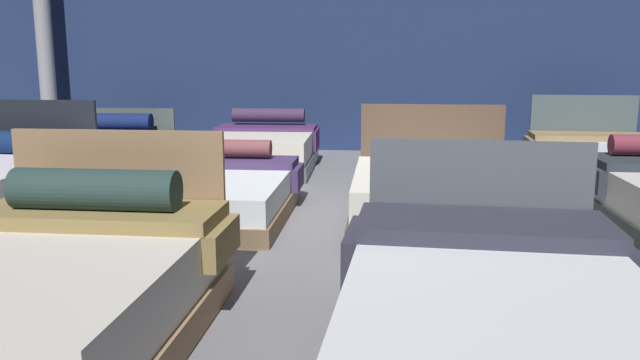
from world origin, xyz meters
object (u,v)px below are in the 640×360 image
(bed_2, at_px, (492,318))
(support_pillar, at_px, (45,43))
(bed_1, at_px, (51,291))
(bed_5, at_px, (207,194))
(bed_6, at_px, (437,197))
(bed_8, at_px, (106,150))
(bed_9, at_px, (261,150))
(bed_10, at_px, (430,156))
(bed_11, at_px, (598,158))

(bed_2, relative_size, support_pillar, 0.62)
(bed_1, relative_size, bed_5, 1.03)
(bed_6, distance_m, bed_8, 5.33)
(bed_1, relative_size, bed_9, 1.03)
(bed_1, xyz_separation_m, bed_5, (0.02, 2.83, -0.08))
(bed_2, relative_size, bed_9, 1.09)
(bed_5, xyz_separation_m, bed_10, (2.29, 2.75, -0.01))
(bed_2, relative_size, bed_8, 1.10)
(bed_5, distance_m, bed_8, 3.65)
(bed_2, xyz_separation_m, bed_5, (-2.24, 2.89, -0.07))
(bed_2, xyz_separation_m, bed_8, (-4.56, 5.71, -0.08))
(bed_1, bearing_deg, bed_6, 51.41)
(bed_1, xyz_separation_m, bed_10, (2.31, 5.58, -0.09))
(bed_5, bearing_deg, support_pillar, 132.07)
(bed_6, bearing_deg, support_pillar, 144.76)
(bed_1, height_order, bed_6, bed_1)
(bed_11, xyz_separation_m, support_pillar, (-8.38, 1.40, 1.53))
(bed_5, relative_size, bed_6, 1.01)
(bed_8, bearing_deg, bed_2, -53.08)
(bed_5, bearing_deg, bed_1, -91.22)
(bed_1, xyz_separation_m, bed_6, (2.21, 2.79, -0.05))
(bed_8, height_order, bed_10, bed_8)
(bed_1, distance_m, bed_5, 2.83)
(bed_11, bearing_deg, support_pillar, 172.98)
(bed_10, height_order, bed_11, bed_11)
(support_pillar, bearing_deg, bed_10, -13.18)
(bed_1, height_order, bed_9, bed_1)
(bed_2, bearing_deg, bed_9, 114.77)
(bed_8, xyz_separation_m, support_pillar, (-1.58, 1.38, 1.54))
(bed_5, relative_size, bed_11, 0.93)
(bed_1, relative_size, support_pillar, 0.59)
(bed_1, distance_m, bed_8, 6.09)
(bed_6, bearing_deg, bed_8, 147.24)
(bed_8, distance_m, support_pillar, 2.60)
(bed_5, xyz_separation_m, bed_8, (-2.32, 2.82, -0.01))
(bed_10, xyz_separation_m, support_pillar, (-6.19, 1.45, 1.54))
(bed_11, bearing_deg, bed_2, -109.08)
(bed_1, height_order, bed_2, bed_1)
(bed_1, bearing_deg, bed_8, 111.90)
(bed_2, distance_m, bed_10, 5.64)
(bed_6, bearing_deg, bed_11, 50.58)
(bed_8, height_order, bed_9, bed_9)
(bed_6, height_order, bed_10, bed_6)
(bed_2, xyz_separation_m, bed_6, (-0.06, 2.86, -0.04))
(bed_6, distance_m, bed_9, 3.51)
(bed_5, height_order, support_pillar, support_pillar)
(bed_9, xyz_separation_m, support_pillar, (-3.87, 1.50, 1.48))
(bed_2, bearing_deg, bed_8, 131.32)
(bed_8, bearing_deg, bed_10, -2.54)
(bed_6, relative_size, bed_9, 0.99)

